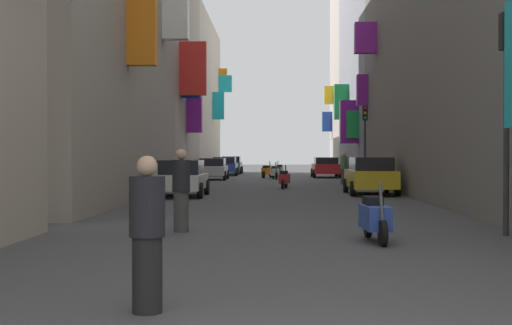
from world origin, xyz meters
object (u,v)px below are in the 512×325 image
parked_car_yellow (371,175)px  parked_car_green (231,165)px  parked_car_silver (213,168)px  pedestrian_near_right (344,168)px  pedestrian_near_left (147,235)px  scooter_white (275,172)px  parked_car_blue (225,166)px  parked_car_red (326,167)px  scooter_green (279,170)px  pedestrian_crossing (151,183)px  pedestrian_mid_street (181,190)px  scooter_red (284,179)px  parked_car_white (181,177)px  scooter_orange (267,171)px  traffic_light_near_corner (507,85)px  scooter_blue (375,217)px  traffic_light_far_corner (365,131)px

parked_car_yellow → parked_car_green: bearing=104.2°
parked_car_silver → pedestrian_near_right: 10.21m
pedestrian_near_left → scooter_white: bearing=87.8°
parked_car_blue → parked_car_red: bearing=-28.4°
parked_car_silver → scooter_green: parked_car_silver is taller
pedestrian_crossing → pedestrian_mid_street: pedestrian_mid_street is taller
parked_car_green → scooter_white: 13.02m
scooter_red → pedestrian_near_left: (-1.87, -26.28, 0.36)m
parked_car_white → scooter_orange: size_ratio=2.16×
scooter_orange → pedestrian_near_left: (-0.92, -40.46, 0.36)m
scooter_red → scooter_green: (-0.10, 17.43, -0.00)m
traffic_light_near_corner → scooter_orange: bearing=98.8°
scooter_blue → pedestrian_crossing: size_ratio=1.20×
pedestrian_mid_street → scooter_white: bearing=86.1°
traffic_light_far_corner → parked_car_silver: bearing=137.4°
scooter_green → pedestrian_near_left: pedestrian_near_left is taller
scooter_white → parked_car_yellow: bearing=-77.0°
parked_car_red → parked_car_white: bearing=-108.6°
pedestrian_crossing → traffic_light_near_corner: size_ratio=0.35×
pedestrian_near_left → pedestrian_mid_street: size_ratio=0.93×
scooter_white → scooter_green: 5.54m
traffic_light_near_corner → traffic_light_far_corner: traffic_light_near_corner is taller
parked_car_white → traffic_light_near_corner: 15.55m
scooter_green → pedestrian_near_right: pedestrian_near_right is taller
parked_car_red → parked_car_silver: parked_car_red is taller
scooter_orange → pedestrian_crossing: 26.66m
scooter_white → parked_car_green: bearing=106.0°
traffic_light_far_corner → pedestrian_near_right: bearing=128.8°
scooter_red → pedestrian_near_left: pedestrian_near_left is taller
parked_car_yellow → scooter_blue: bearing=-97.6°
parked_car_white → traffic_light_near_corner: (8.36, -12.90, 2.33)m
parked_car_silver → scooter_green: (4.30, 6.26, -0.26)m
pedestrian_near_left → parked_car_red: bearing=83.2°
parked_car_white → parked_car_green: (0.14, 30.73, 0.01)m
parked_car_white → parked_car_red: bearing=71.4°
parked_car_silver → scooter_blue: (5.80, -31.38, -0.26)m
scooter_green → pedestrian_crossing: bearing=-98.0°
parked_car_yellow → parked_car_silver: parked_car_yellow is taller
traffic_light_far_corner → scooter_green: bearing=107.0°
parked_car_red → scooter_green: (-3.22, 2.10, -0.28)m
parked_car_yellow → scooter_green: (-3.53, 22.34, -0.33)m
pedestrian_near_right → pedestrian_mid_street: size_ratio=0.98×
parked_car_green → traffic_light_near_corner: size_ratio=0.87×
scooter_red → scooter_blue: bearing=-86.0°
scooter_green → pedestrian_crossing: (-4.16, -29.69, 0.33)m
scooter_red → traffic_light_far_corner: 5.84m
parked_car_white → scooter_blue: size_ratio=2.07×
scooter_green → pedestrian_near_right: (3.38, -13.00, 0.41)m
parked_car_red → pedestrian_crossing: size_ratio=2.56×
parked_car_red → pedestrian_near_left: pedestrian_near_left is taller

